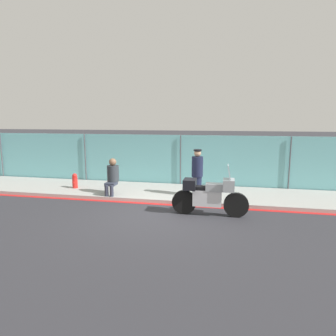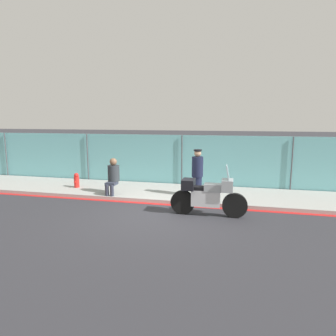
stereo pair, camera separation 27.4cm
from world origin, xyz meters
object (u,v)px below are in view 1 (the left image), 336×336
person_seated_on_curb (112,175)px  fire_hydrant (75,181)px  officer_standing (197,172)px  motorcycle (209,195)px

person_seated_on_curb → fire_hydrant: (-1.82, 0.58, -0.42)m
officer_standing → person_seated_on_curb: officer_standing is taller
officer_standing → person_seated_on_curb: bearing=-173.4°
officer_standing → fire_hydrant: size_ratio=2.85×
motorcycle → person_seated_on_curb: (-3.55, 1.36, 0.21)m
person_seated_on_curb → fire_hydrant: person_seated_on_curb is taller
person_seated_on_curb → officer_standing: bearing=6.6°
person_seated_on_curb → fire_hydrant: 1.95m
motorcycle → officer_standing: (-0.54, 1.71, 0.34)m
officer_standing → motorcycle: bearing=-72.5°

